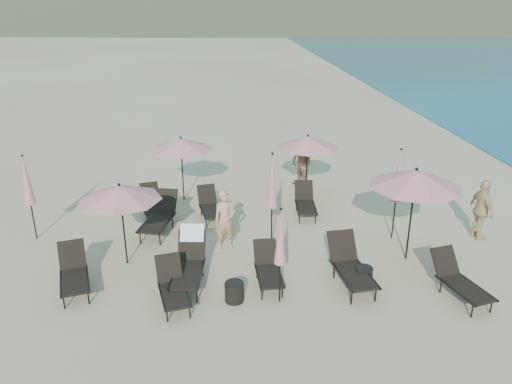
{
  "coord_description": "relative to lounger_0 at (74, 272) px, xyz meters",
  "views": [
    {
      "loc": [
        -1.83,
        -9.99,
        6.45
      ],
      "look_at": [
        -0.72,
        3.5,
        1.1
      ],
      "focal_mm": 35.0,
      "sensor_mm": 36.0,
      "label": 1
    }
  ],
  "objects": [
    {
      "name": "umbrella_open_2",
      "position": [
        2.26,
        5.33,
        1.52
      ],
      "size": [
        2.06,
        2.06,
        2.22
      ],
      "color": "black",
      "rests_on": "ground"
    },
    {
      "name": "lounger_2",
      "position": [
        2.68,
        0.18,
        0.11
      ],
      "size": [
        0.86,
        1.92,
        1.16
      ],
      "rotation": [
        0.0,
        0.0,
        -0.1
      ],
      "color": "black",
      "rests_on": "ground"
    },
    {
      "name": "side_table_0",
      "position": [
        3.71,
        -0.82,
        -0.21
      ],
      "size": [
        0.44,
        0.44,
        0.47
      ],
      "primitive_type": "cylinder",
      "color": "black",
      "rests_on": "ground"
    },
    {
      "name": "lounger_4",
      "position": [
        6.5,
        -0.29,
        0.05
      ],
      "size": [
        0.9,
        1.89,
        1.05
      ],
      "rotation": [
        0.0,
        0.0,
        0.12
      ],
      "color": "black",
      "rests_on": "ground"
    },
    {
      "name": "umbrella_closed_2",
      "position": [
        -1.77,
        2.76,
        1.3
      ],
      "size": [
        0.29,
        0.29,
        2.5
      ],
      "color": "black",
      "rests_on": "ground"
    },
    {
      "name": "lounger_1",
      "position": [
        2.34,
        -0.73,
        -0.03
      ],
      "size": [
        0.92,
        1.64,
        0.89
      ],
      "rotation": [
        0.0,
        0.0,
        0.23
      ],
      "color": "black",
      "rests_on": "ground"
    },
    {
      "name": "umbrella_open_0",
      "position": [
        1.02,
        1.13,
        1.51
      ],
      "size": [
        2.05,
        2.05,
        2.21
      ],
      "color": "black",
      "rests_on": "ground"
    },
    {
      "name": "ground",
      "position": [
        5.24,
        -0.44,
        -0.44
      ],
      "size": [
        800.0,
        800.0,
        0.0
      ],
      "primitive_type": "plane",
      "color": "#D6BA8C",
      "rests_on": "ground"
    },
    {
      "name": "lounger_9",
      "position": [
        6.14,
        3.84,
        -0.02
      ],
      "size": [
        0.7,
        1.6,
        0.9
      ],
      "rotation": [
        0.0,
        0.0,
        -0.07
      ],
      "color": "black",
      "rests_on": "ground"
    },
    {
      "name": "beachgoer_b",
      "position": [
        6.4,
        6.19,
        0.45
      ],
      "size": [
        1.04,
        1.1,
        1.79
      ],
      "primitive_type": "imported",
      "rotation": [
        0.0,
        0.0,
        -1.01
      ],
      "color": "#A77056",
      "rests_on": "ground"
    },
    {
      "name": "lounger_3",
      "position": [
        4.55,
        -0.11,
        -0.04
      ],
      "size": [
        0.63,
        1.52,
        0.86
      ],
      "rotation": [
        0.0,
        0.0,
        0.04
      ],
      "color": "black",
      "rests_on": "ground"
    },
    {
      "name": "umbrella_open_1",
      "position": [
        8.3,
        0.77,
        1.79
      ],
      "size": [
        2.35,
        2.35,
        2.53
      ],
      "color": "black",
      "rests_on": "ground"
    },
    {
      "name": "umbrella_closed_0",
      "position": [
        4.72,
        -0.93,
        1.16
      ],
      "size": [
        0.27,
        0.27,
        2.31
      ],
      "color": "black",
      "rests_on": "ground"
    },
    {
      "name": "lounger_6",
      "position": [
        1.36,
        4.09,
        -0.03
      ],
      "size": [
        0.95,
        1.65,
        0.89
      ],
      "rotation": [
        0.0,
        0.0,
        0.25
      ],
      "color": "black",
      "rests_on": "ground"
    },
    {
      "name": "umbrella_closed_3",
      "position": [
        4.85,
        1.81,
        1.43
      ],
      "size": [
        0.31,
        0.31,
        2.68
      ],
      "color": "black",
      "rests_on": "ground"
    },
    {
      "name": "lounger_5",
      "position": [
        8.82,
        -1.05,
        -0.0
      ],
      "size": [
        1.02,
        1.75,
        0.94
      ],
      "rotation": [
        0.0,
        0.0,
        0.26
      ],
      "color": "black",
      "rests_on": "ground"
    },
    {
      "name": "beachgoer_a",
      "position": [
        3.59,
        1.74,
        0.4
      ],
      "size": [
        0.71,
        0.57,
        1.69
      ],
      "primitive_type": "imported",
      "rotation": [
        0.0,
        0.0,
        0.3
      ],
      "color": "tan",
      "rests_on": "ground"
    },
    {
      "name": "beachgoer_c",
      "position": [
        10.76,
        1.78,
        0.43
      ],
      "size": [
        0.51,
        1.05,
        1.75
      ],
      "primitive_type": "imported",
      "rotation": [
        0.0,
        0.0,
        1.65
      ],
      "color": "tan",
      "rests_on": "ground"
    },
    {
      "name": "umbrella_closed_1",
      "position": [
        8.32,
        1.97,
        1.41
      ],
      "size": [
        0.31,
        0.31,
        2.67
      ],
      "color": "black",
      "rests_on": "ground"
    },
    {
      "name": "lounger_7",
      "position": [
        1.7,
        2.96,
        0.05
      ],
      "size": [
        1.1,
        1.93,
        1.05
      ],
      "rotation": [
        0.0,
        0.0,
        -0.24
      ],
      "color": "black",
      "rests_on": "ground"
    },
    {
      "name": "umbrella_open_3",
      "position": [
        6.4,
        5.18,
        1.53
      ],
      "size": [
        2.07,
        2.07,
        2.23
      ],
      "color": "black",
      "rests_on": "ground"
    },
    {
      "name": "lounger_8",
      "position": [
        3.15,
        3.8,
        -0.03
      ],
      "size": [
        0.85,
        1.6,
        0.87
      ],
      "rotation": [
        0.0,
        0.0,
        0.18
      ],
      "color": "black",
      "rests_on": "ground"
    },
    {
      "name": "lounger_0",
      "position": [
        0.0,
        0.0,
        0.0
      ],
      "size": [
        1.05,
        1.75,
        0.95
      ],
      "rotation": [
        0.0,
        0.0,
        0.27
      ],
      "color": "black",
      "rests_on": "ground"
    },
    {
      "name": "side_table_1",
      "position": [
        6.8,
        -0.4,
        -0.21
      ],
      "size": [
        0.43,
        0.43,
        0.46
      ],
      "primitive_type": "cylinder",
      "color": "black",
      "rests_on": "ground"
    }
  ]
}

